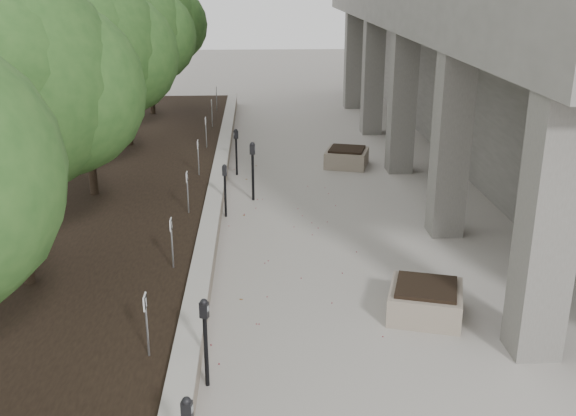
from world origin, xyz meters
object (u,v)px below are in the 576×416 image
object	(u,v)px
parking_meter_2	(206,343)
planter_back	(347,157)
parking_meter_5	(236,152)
parking_meter_3	(225,191)
crabapple_tree_2	(8,130)
crabapple_tree_5	(148,42)
crabapple_tree_3	(83,83)
crabapple_tree_4	(123,57)
planter_front	(425,300)
parking_meter_4	(253,171)

from	to	relation	value
parking_meter_2	planter_back	size ratio (longest dim) A/B	1.14
parking_meter_5	parking_meter_3	bearing A→B (deg)	-114.70
crabapple_tree_2	crabapple_tree_5	world-z (taller)	same
crabapple_tree_2	planter_back	distance (m)	11.28
crabapple_tree_3	crabapple_tree_4	bearing A→B (deg)	90.00
crabapple_tree_4	planter_front	distance (m)	13.09
crabapple_tree_3	crabapple_tree_4	distance (m)	5.00
crabapple_tree_2	crabapple_tree_3	distance (m)	5.00
crabapple_tree_2	planter_back	bearing A→B (deg)	51.91
crabapple_tree_5	parking_meter_3	size ratio (longest dim) A/B	4.17
crabapple_tree_5	parking_meter_4	distance (m)	10.54
parking_meter_2	planter_back	xyz separation A→B (m)	(3.46, 11.26, -0.40)
crabapple_tree_2	parking_meter_5	world-z (taller)	crabapple_tree_2
crabapple_tree_4	planter_front	xyz separation A→B (m)	(6.84, -10.79, -2.84)
crabapple_tree_4	planter_front	world-z (taller)	crabapple_tree_4
crabapple_tree_2	parking_meter_3	size ratio (longest dim) A/B	4.17
planter_front	planter_back	distance (m)	9.38
crabapple_tree_3	planter_back	xyz separation A→B (m)	(6.73, 3.59, -2.84)
crabapple_tree_5	parking_meter_2	xyz separation A→B (m)	(3.27, -17.67, -2.44)
crabapple_tree_2	crabapple_tree_4	size ratio (longest dim) A/B	1.00
crabapple_tree_2	crabapple_tree_3	size ratio (longest dim) A/B	1.00
crabapple_tree_3	parking_meter_3	xyz separation A→B (m)	(3.25, -0.71, -2.47)
crabapple_tree_5	parking_meter_3	distance (m)	11.46
crabapple_tree_4	planter_back	xyz separation A→B (m)	(6.73, -1.41, -2.84)
parking_meter_3	parking_meter_5	world-z (taller)	parking_meter_5
crabapple_tree_4	planter_front	bearing A→B (deg)	-57.60
parking_meter_2	parking_meter_5	size ratio (longest dim) A/B	1.01
parking_meter_3	parking_meter_4	size ratio (longest dim) A/B	0.85
parking_meter_2	parking_meter_4	world-z (taller)	parking_meter_4
crabapple_tree_2	planter_front	size ratio (longest dim) A/B	4.53
parking_meter_5	parking_meter_2	bearing A→B (deg)	-112.68
parking_meter_2	planter_front	world-z (taller)	parking_meter_2
crabapple_tree_2	crabapple_tree_5	xyz separation A→B (m)	(0.00, 15.00, 0.00)
crabapple_tree_3	planter_back	bearing A→B (deg)	28.06
parking_meter_2	parking_meter_3	world-z (taller)	parking_meter_2
parking_meter_2	parking_meter_5	distance (m)	10.49
crabapple_tree_2	planter_front	xyz separation A→B (m)	(6.84, -0.79, -2.84)
crabapple_tree_5	parking_meter_2	world-z (taller)	crabapple_tree_5
crabapple_tree_3	parking_meter_4	bearing A→B (deg)	7.31
crabapple_tree_2	parking_meter_4	xyz separation A→B (m)	(3.91, 5.50, -2.35)
parking_meter_2	parking_meter_4	xyz separation A→B (m)	(0.63, 8.17, 0.09)
planter_front	crabapple_tree_3	bearing A→B (deg)	139.79
crabapple_tree_3	parking_meter_2	distance (m)	8.69
planter_front	planter_back	xyz separation A→B (m)	(-0.11, 9.37, 0.00)
parking_meter_2	planter_front	size ratio (longest dim) A/B	1.14
crabapple_tree_4	parking_meter_3	size ratio (longest dim) A/B	4.17
crabapple_tree_5	parking_meter_5	distance (m)	8.33
crabapple_tree_3	parking_meter_5	size ratio (longest dim) A/B	4.00
parking_meter_4	crabapple_tree_3	bearing A→B (deg)	-165.08
planter_back	crabapple_tree_5	bearing A→B (deg)	136.40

